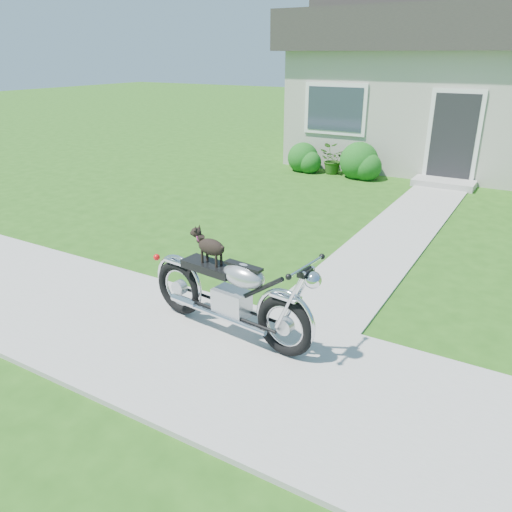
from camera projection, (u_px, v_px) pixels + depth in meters
The scene contains 5 objects.
ground at pixel (416, 423), 4.29m from camera, with size 80.00×80.00×0.00m, color #235114.
sidewalk at pixel (417, 421), 4.28m from camera, with size 24.00×2.20×0.04m, color #9E9B93.
walkway at pixel (402, 229), 8.98m from camera, with size 1.20×8.00×0.03m, color #9E9B93.
potted_plant_left at pixel (331, 159), 13.02m from camera, with size 0.67×0.58×0.75m, color #244F14.
motorcycle_with_dog at pixel (231, 292), 5.40m from camera, with size 2.22×0.60×1.15m.
Camera 1 is at (0.55, -3.65, 2.95)m, focal length 35.00 mm.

